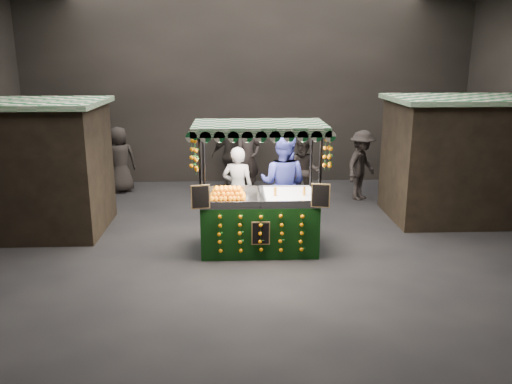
{
  "coord_description": "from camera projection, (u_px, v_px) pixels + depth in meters",
  "views": [
    {
      "loc": [
        -0.37,
        -9.17,
        3.47
      ],
      "look_at": [
        0.02,
        0.1,
        0.99
      ],
      "focal_mm": 36.47,
      "sensor_mm": 36.0,
      "label": 1
    }
  ],
  "objects": [
    {
      "name": "juice_stall",
      "position": [
        260.0,
        212.0,
        9.31
      ],
      "size": [
        2.38,
        1.4,
        2.31
      ],
      "color": "black",
      "rests_on": "ground"
    },
    {
      "name": "market_hall",
      "position": [
        255.0,
        58.0,
        8.88
      ],
      "size": [
        12.1,
        10.1,
        5.05
      ],
      "color": "black",
      "rests_on": "ground"
    },
    {
      "name": "shopper_5",
      "position": [
        400.0,
        176.0,
        11.81
      ],
      "size": [
        0.84,
        1.5,
        1.54
      ],
      "rotation": [
        0.0,
        0.0,
        1.86
      ],
      "color": "black",
      "rests_on": "ground"
    },
    {
      "name": "neighbour_stall_right",
      "position": [
        459.0,
        158.0,
        11.05
      ],
      "size": [
        3.0,
        2.2,
        2.6
      ],
      "color": "black",
      "rests_on": "ground"
    },
    {
      "name": "shopper_1",
      "position": [
        304.0,
        171.0,
        12.24
      ],
      "size": [
        0.93,
        0.84,
        1.55
      ],
      "rotation": [
        0.0,
        0.0,
        -0.41
      ],
      "color": "#2B2523",
      "rests_on": "ground"
    },
    {
      "name": "shopper_6",
      "position": [
        248.0,
        156.0,
        13.61
      ],
      "size": [
        0.65,
        0.75,
        1.72
      ],
      "rotation": [
        0.0,
        0.0,
        -1.11
      ],
      "color": "#2A2522",
      "rests_on": "ground"
    },
    {
      "name": "shopper_4",
      "position": [
        120.0,
        160.0,
        13.23
      ],
      "size": [
        0.97,
        0.83,
        1.69
      ],
      "rotation": [
        0.0,
        0.0,
        3.57
      ],
      "color": "black",
      "rests_on": "ground"
    },
    {
      "name": "vendor_grey",
      "position": [
        238.0,
        189.0,
        10.36
      ],
      "size": [
        0.69,
        0.52,
        1.71
      ],
      "rotation": [
        0.0,
        0.0,
        2.95
      ],
      "color": "gray",
      "rests_on": "ground"
    },
    {
      "name": "shopper_0",
      "position": [
        248.0,
        159.0,
        12.71
      ],
      "size": [
        0.84,
        0.77,
        1.92
      ],
      "rotation": [
        0.0,
        0.0,
        0.59
      ],
      "color": "#292322",
      "rests_on": "ground"
    },
    {
      "name": "neighbour_stall_left",
      "position": [
        30.0,
        167.0,
        10.21
      ],
      "size": [
        3.0,
        2.2,
        2.6
      ],
      "color": "black",
      "rests_on": "ground"
    },
    {
      "name": "vendor_blue",
      "position": [
        283.0,
        184.0,
        10.2
      ],
      "size": [
        1.17,
        1.05,
        1.97
      ],
      "rotation": [
        0.0,
        0.0,
        2.75
      ],
      "color": "navy",
      "rests_on": "ground"
    },
    {
      "name": "shopper_2",
      "position": [
        232.0,
        156.0,
        13.46
      ],
      "size": [
        1.06,
        0.46,
        1.79
      ],
      "rotation": [
        0.0,
        0.0,
        3.12
      ],
      "color": "#2B2623",
      "rests_on": "ground"
    },
    {
      "name": "ground",
      "position": [
        255.0,
        244.0,
        9.76
      ],
      "size": [
        12.0,
        12.0,
        0.0
      ],
      "primitive_type": "plane",
      "color": "black",
      "rests_on": "ground"
    },
    {
      "name": "shopper_3",
      "position": [
        362.0,
        165.0,
        12.55
      ],
      "size": [
        1.2,
        1.24,
        1.7
      ],
      "rotation": [
        0.0,
        0.0,
        0.84
      ],
      "color": "black",
      "rests_on": "ground"
    }
  ]
}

